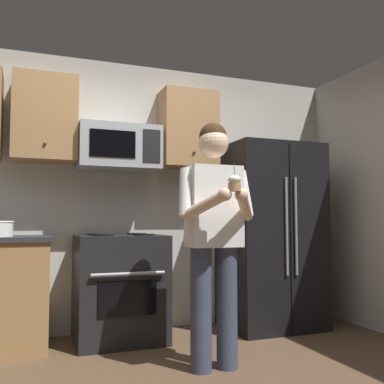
{
  "coord_description": "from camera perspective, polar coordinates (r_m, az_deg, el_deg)",
  "views": [
    {
      "loc": [
        -0.91,
        -2.48,
        1.05
      ],
      "look_at": [
        0.17,
        0.39,
        1.25
      ],
      "focal_mm": 40.65,
      "sensor_mm": 36.0,
      "label": 1
    }
  ],
  "objects": [
    {
      "name": "wall_back",
      "position": [
        4.34,
        -8.38,
        -0.4
      ],
      "size": [
        4.4,
        0.1,
        2.6
      ],
      "primitive_type": "cube",
      "color": "beige",
      "rests_on": "ground"
    },
    {
      "name": "oven_range",
      "position": [
        3.96,
        -9.46,
        -12.24
      ],
      "size": [
        0.76,
        0.7,
        0.93
      ],
      "color": "black",
      "rests_on": "ground"
    },
    {
      "name": "microwave",
      "position": [
        4.09,
        -9.59,
        5.74
      ],
      "size": [
        0.74,
        0.41,
        0.4
      ],
      "color": "#9EA0A5"
    },
    {
      "name": "refrigerator",
      "position": [
        4.42,
        10.25,
        -5.63
      ],
      "size": [
        0.9,
        0.75,
        1.8
      ],
      "color": "black",
      "rests_on": "ground"
    },
    {
      "name": "cabinet_row_upper",
      "position": [
        4.12,
        -17.68,
        9.06
      ],
      "size": [
        2.78,
        0.36,
        0.76
      ],
      "color": "#9E7247"
    },
    {
      "name": "person",
      "position": [
        3.12,
        2.96,
        -4.73
      ],
      "size": [
        0.6,
        0.48,
        1.76
      ],
      "color": "#383F59",
      "rests_on": "ground"
    },
    {
      "name": "cupcake",
      "position": [
        2.83,
        5.59,
        1.19
      ],
      "size": [
        0.09,
        0.09,
        0.17
      ],
      "color": "#A87F56"
    }
  ]
}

